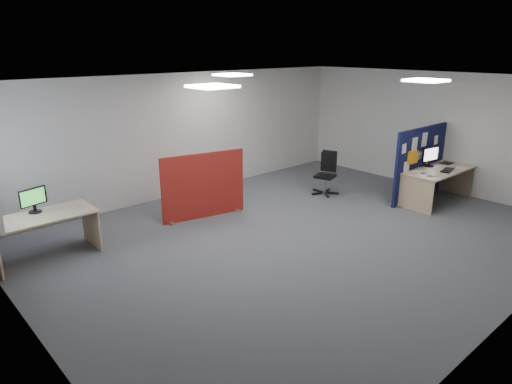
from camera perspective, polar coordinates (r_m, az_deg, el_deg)
floor at (r=8.25m, az=5.60°, el=-5.43°), size 9.00×9.00×0.00m
ceiling at (r=7.61m, az=6.23°, el=13.61°), size 9.00×7.00×0.02m
wall_back at (r=10.44m, az=-8.52°, el=7.16°), size 9.00×0.02×2.70m
wall_left at (r=5.54m, az=-27.46°, el=-4.28°), size 0.02×7.00×2.70m
wall_right at (r=11.49m, az=21.35°, el=7.11°), size 0.02×7.00×2.70m
ceiling_lights at (r=8.31m, az=4.30°, el=13.80°), size 4.10×4.10×0.04m
navy_divider at (r=10.57m, az=19.78°, el=3.38°), size 1.93×0.30×1.60m
main_desk at (r=10.58m, az=21.62°, el=1.85°), size 1.85×0.82×0.73m
monitor_main at (r=10.62m, az=20.93°, el=4.24°), size 0.49×0.20×0.43m
keyboard at (r=10.44m, az=22.81°, el=2.53°), size 0.48×0.27×0.02m
mouse at (r=10.78m, az=23.39°, el=2.92°), size 0.11×0.07×0.03m
paper_tray at (r=11.09m, az=22.74°, el=3.34°), size 0.28×0.23×0.01m
red_divider at (r=8.93m, az=-6.56°, el=0.72°), size 1.70×0.39×1.30m
second_desk at (r=7.94m, az=-25.07°, el=-3.79°), size 1.54×0.77×0.73m
monitor_second at (r=7.96m, az=-26.07°, el=-0.81°), size 0.43×0.20×0.40m
office_chair at (r=10.53m, az=8.85°, el=2.72°), size 0.64×0.61×0.96m
desk_papers at (r=10.30m, az=21.40°, el=2.43°), size 1.45×0.82×0.00m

